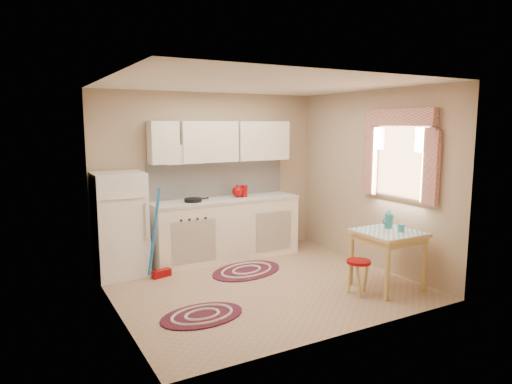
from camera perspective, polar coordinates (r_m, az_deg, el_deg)
room_shell at (r=5.88m, az=0.86°, el=4.27°), size 3.64×3.60×2.52m
fridge at (r=6.37m, az=-16.67°, el=-3.91°), size 0.65×0.60×1.40m
broom at (r=6.17m, az=-11.87°, el=-5.08°), size 0.30×0.19×1.20m
base_cabinets at (r=6.97m, az=-3.84°, el=-4.71°), size 2.25×0.60×0.88m
countertop at (r=6.88m, az=-3.87°, el=-0.98°), size 2.27×0.62×0.04m
frying_pan at (r=6.62m, az=-7.88°, el=-1.01°), size 0.30×0.30×0.05m
red_kettle at (r=6.95m, az=-2.32°, el=0.07°), size 0.22×0.20×0.18m
red_canister at (r=7.00m, az=-1.50°, el=0.04°), size 0.10×0.10×0.16m
table at (r=5.94m, az=16.11°, el=-8.16°), size 0.72×0.72×0.72m
stool at (r=5.68m, az=12.65°, el=-10.37°), size 0.38×0.38×0.42m
coffee_pot at (r=5.98m, az=16.26°, el=-3.24°), size 0.14×0.12×0.25m
mug at (r=5.84m, az=17.69°, el=-4.35°), size 0.10×0.10×0.10m
rug_center at (r=6.44m, az=-1.18°, el=-9.80°), size 1.25×1.00×0.02m
rug_left at (r=5.06m, az=-6.74°, el=-15.09°), size 0.97×0.68×0.02m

